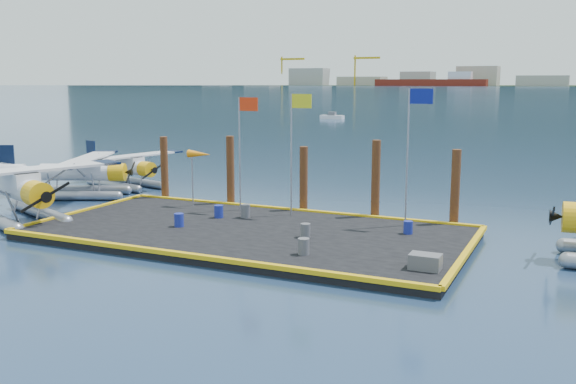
# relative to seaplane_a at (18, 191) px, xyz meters

# --- Properties ---
(ground) EXTENTS (4000.00, 4000.00, 0.00)m
(ground) POSITION_rel_seaplane_a_xyz_m (12.31, 2.08, -1.63)
(ground) COLOR #182F48
(ground) RESTS_ON ground
(dock) EXTENTS (20.00, 10.00, 0.40)m
(dock) POSITION_rel_seaplane_a_xyz_m (12.31, 2.08, -1.43)
(dock) COLOR black
(dock) RESTS_ON ground
(dock_bumpers) EXTENTS (20.25, 10.25, 0.18)m
(dock_bumpers) POSITION_rel_seaplane_a_xyz_m (12.31, 2.08, -1.14)
(dock_bumpers) COLOR gold
(dock_bumpers) RESTS_ON dock
(seaplane_a) EXTENTS (9.78, 10.32, 3.75)m
(seaplane_a) POSITION_rel_seaplane_a_xyz_m (0.00, 0.00, 0.00)
(seaplane_a) COLOR gray
(seaplane_a) RESTS_ON ground
(seaplane_b) EXTENTS (8.59, 9.03, 3.30)m
(seaplane_b) POSITION_rel_seaplane_a_xyz_m (-2.20, 6.98, -0.20)
(seaplane_b) COLOR gray
(seaplane_b) RESTS_ON ground
(seaplane_c) EXTENTS (7.80, 8.42, 2.99)m
(seaplane_c) POSITION_rel_seaplane_a_xyz_m (-1.93, 11.20, -0.33)
(seaplane_c) COLOR gray
(seaplane_c) RESTS_ON ground
(drum_0) EXTENTS (0.45, 0.45, 0.64)m
(drum_0) POSITION_rel_seaplane_a_xyz_m (9.75, 3.72, -0.92)
(drum_0) COLOR navy
(drum_0) RESTS_ON dock
(drum_1) EXTENTS (0.47, 0.47, 0.66)m
(drum_1) POSITION_rel_seaplane_a_xyz_m (16.43, -0.89, -0.90)
(drum_1) COLOR #4F4F54
(drum_1) RESTS_ON dock
(drum_2) EXTENTS (0.44, 0.44, 0.62)m
(drum_2) POSITION_rel_seaplane_a_xyz_m (15.37, 1.76, -0.92)
(drum_2) COLOR #4F4F54
(drum_2) RESTS_ON dock
(drum_3) EXTENTS (0.45, 0.45, 0.64)m
(drum_3) POSITION_rel_seaplane_a_xyz_m (9.07, 1.19, -0.92)
(drum_3) COLOR navy
(drum_3) RESTS_ON dock
(drum_4) EXTENTS (0.42, 0.42, 0.59)m
(drum_4) POSITION_rel_seaplane_a_xyz_m (19.34, 4.32, -0.94)
(drum_4) COLOR navy
(drum_4) RESTS_ON dock
(drum_5) EXTENTS (0.47, 0.47, 0.67)m
(drum_5) POSITION_rel_seaplane_a_xyz_m (10.97, 4.33, -0.90)
(drum_5) COLOR #4F4F54
(drum_5) RESTS_ON dock
(crate) EXTENTS (1.14, 0.76, 0.57)m
(crate) POSITION_rel_seaplane_a_xyz_m (21.30, -0.89, -0.95)
(crate) COLOR #4F4F54
(crate) RESTS_ON dock
(flagpole_red) EXTENTS (1.14, 0.08, 6.00)m
(flagpole_red) POSITION_rel_seaplane_a_xyz_m (10.02, 5.88, 2.76)
(flagpole_red) COLOR gray
(flagpole_red) RESTS_ON dock
(flagpole_yellow) EXTENTS (1.14, 0.08, 6.20)m
(flagpole_yellow) POSITION_rel_seaplane_a_xyz_m (13.01, 5.88, 2.88)
(flagpole_yellow) COLOR gray
(flagpole_yellow) RESTS_ON dock
(flagpole_blue) EXTENTS (1.14, 0.08, 6.50)m
(flagpole_blue) POSITION_rel_seaplane_a_xyz_m (19.01, 5.88, 3.05)
(flagpole_blue) COLOR gray
(flagpole_blue) RESTS_ON dock
(windsock) EXTENTS (1.40, 0.44, 3.12)m
(windsock) POSITION_rel_seaplane_a_xyz_m (7.28, 5.88, 1.59)
(windsock) COLOR gray
(windsock) RESTS_ON dock
(piling_0) EXTENTS (0.44, 0.44, 4.00)m
(piling_0) POSITION_rel_seaplane_a_xyz_m (3.81, 7.48, 0.37)
(piling_0) COLOR #462114
(piling_0) RESTS_ON ground
(piling_1) EXTENTS (0.44, 0.44, 4.20)m
(piling_1) POSITION_rel_seaplane_a_xyz_m (8.31, 7.48, 0.47)
(piling_1) COLOR #462114
(piling_1) RESTS_ON ground
(piling_2) EXTENTS (0.44, 0.44, 3.80)m
(piling_2) POSITION_rel_seaplane_a_xyz_m (12.81, 7.48, 0.27)
(piling_2) COLOR #462114
(piling_2) RESTS_ON ground
(piling_3) EXTENTS (0.44, 0.44, 4.30)m
(piling_3) POSITION_rel_seaplane_a_xyz_m (16.81, 7.48, 0.52)
(piling_3) COLOR #462114
(piling_3) RESTS_ON ground
(piling_4) EXTENTS (0.44, 0.44, 4.00)m
(piling_4) POSITION_rel_seaplane_a_xyz_m (20.81, 7.48, 0.37)
(piling_4) COLOR #462114
(piling_4) RESTS_ON ground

